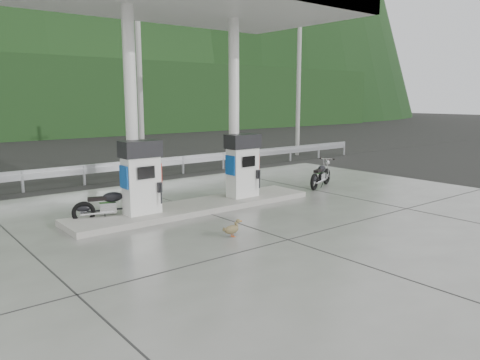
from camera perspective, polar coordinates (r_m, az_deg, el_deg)
ground at (r=10.75m, az=2.10°, el=-6.16°), size 160.00×160.00×0.00m
forecourt_apron at (r=10.75m, az=2.10°, el=-6.10°), size 18.00×14.00×0.02m
pump_island at (r=12.66m, az=-5.32°, el=-3.27°), size 7.00×1.40×0.15m
gas_pump_left at (r=11.68m, az=-11.96°, el=0.32°), size 0.95×0.55×1.80m
gas_pump_right at (r=13.41m, az=0.32°, el=1.76°), size 0.95×0.55×1.80m
canopy_column_left at (r=11.89m, az=-13.12°, el=8.20°), size 0.30×0.30×5.00m
canopy_column_right at (r=13.59m, az=-0.75°, el=8.65°), size 0.30×0.30×5.00m
canopy_roof at (r=12.55m, az=-5.74°, el=20.88°), size 8.50×5.00×0.40m
guardrail at (r=17.34m, az=-15.45°, el=2.08°), size 26.00×0.16×1.42m
road at (r=20.67m, az=-19.23°, el=1.12°), size 60.00×7.00×0.01m
utility_pole_b at (r=19.42m, az=-12.17°, el=12.76°), size 0.22×0.22×8.00m
utility_pole_c at (r=24.82m, az=7.17°, el=12.25°), size 0.22×0.22×8.00m
motorcycle_left at (r=11.80m, az=-15.63°, el=-3.02°), size 1.72×0.94×0.78m
motorcycle_right at (r=15.96m, az=9.81°, el=0.56°), size 1.74×1.12×0.79m
duck at (r=10.15m, az=-1.04°, el=-6.08°), size 0.44×0.12×0.32m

